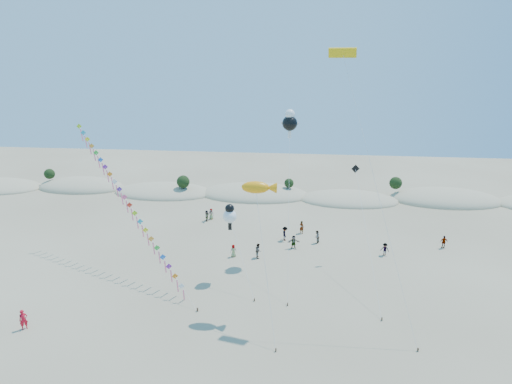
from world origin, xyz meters
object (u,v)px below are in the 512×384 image
object	(u,v)px
fish_kite	(259,188)
flyer_foreground	(23,320)
parafoil_kite	(344,58)
kite_train	(125,199)

from	to	relation	value
fish_kite	flyer_foreground	world-z (taller)	fish_kite
fish_kite	parafoil_kite	distance (m)	13.08
kite_train	flyer_foreground	distance (m)	15.19
flyer_foreground	parafoil_kite	bearing A→B (deg)	-25.54
parafoil_kite	flyer_foreground	xyz separation A→B (m)	(-26.77, -8.53, -21.65)
flyer_foreground	kite_train	bearing A→B (deg)	26.97
kite_train	fish_kite	world-z (taller)	kite_train
kite_train	fish_kite	distance (m)	17.05
kite_train	fish_kite	bearing A→B (deg)	-22.79
fish_kite	kite_train	bearing A→B (deg)	157.21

